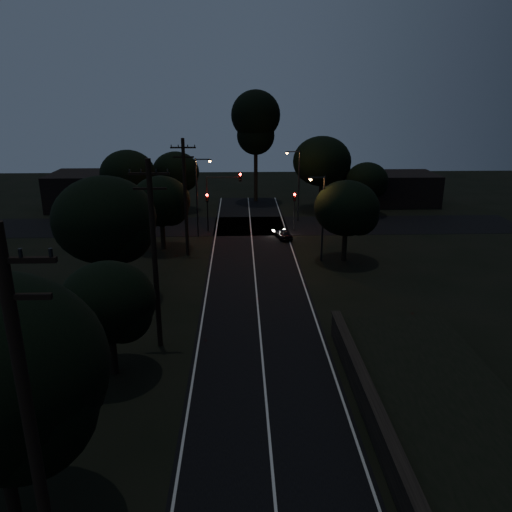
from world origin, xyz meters
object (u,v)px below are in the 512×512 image
utility_pole_far (185,196)px  signal_mast (223,191)px  car (283,234)px  streetlight_c (321,213)px  tall_pine (256,122)px  signal_right (294,205)px  streetlight_b (297,181)px  utility_pole_mid (154,253)px  signal_left (207,205)px  utility_pole_near (36,461)px  streetlight_a (199,192)px

utility_pole_far → signal_mast: 8.64m
car → streetlight_c: bearing=96.7°
tall_pine → signal_right: tall_pine is taller
signal_mast → streetlight_b: 9.15m
utility_pole_mid → signal_left: utility_pole_mid is taller
utility_pole_mid → signal_mast: utility_pole_mid is taller
utility_pole_near → streetlight_c: size_ratio=1.60×
streetlight_a → signal_right: bearing=11.3°
tall_pine → signal_left: 17.72m
signal_right → signal_mast: (-7.51, 0.00, 1.50)m
utility_pole_mid → utility_pole_far: 17.00m
streetlight_c → car: (-2.63, 6.87, -3.84)m
signal_left → streetlight_b: size_ratio=0.51×
signal_mast → streetlight_c: size_ratio=0.83×
tall_pine → car: tall_pine is taller
streetlight_c → car: size_ratio=2.49×
utility_pole_far → streetlight_a: bearing=83.4°
signal_mast → streetlight_b: (8.22, 4.01, 0.30)m
streetlight_b → signal_mast: bearing=-154.0°
utility_pole_near → signal_right: (10.60, 41.99, -3.41)m
signal_right → tall_pine: bearing=103.5°
signal_left → signal_right: 9.20m
signal_left → signal_right: bearing=0.0°
signal_right → streetlight_a: size_ratio=0.51×
utility_pole_near → car: size_ratio=3.99×
tall_pine → streetlight_b: bearing=-68.6°
utility_pole_mid → signal_right: 27.30m
utility_pole_near → signal_left: 42.15m
car → streetlight_b: bearing=-120.7°
signal_mast → streetlight_c: streetlight_c is taller
utility_pole_far → signal_mast: size_ratio=1.68×
utility_pole_near → car: 40.35m
utility_pole_far → signal_left: utility_pole_far is taller
signal_right → signal_mast: 7.66m
streetlight_b → car: (-2.11, -7.13, -4.12)m
utility_pole_mid → streetlight_a: 23.04m
signal_right → streetlight_b: streetlight_b is taller
tall_pine → streetlight_a: 19.03m
tall_pine → signal_left: (-5.60, -15.01, -7.58)m
utility_pole_near → tall_pine: tall_pine is taller
utility_pole_far → car: size_ratio=3.49×
streetlight_a → car: 9.52m
signal_left → signal_mast: 2.26m
utility_pole_mid → signal_left: 25.19m
signal_right → car: size_ratio=1.36×
utility_pole_near → streetlight_b: 47.40m
utility_pole_far → streetlight_c: utility_pole_far is taller
utility_pole_far → tall_pine: 24.54m
utility_pole_near → signal_right: size_ratio=2.93×
streetlight_a → streetlight_b: bearing=29.5°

